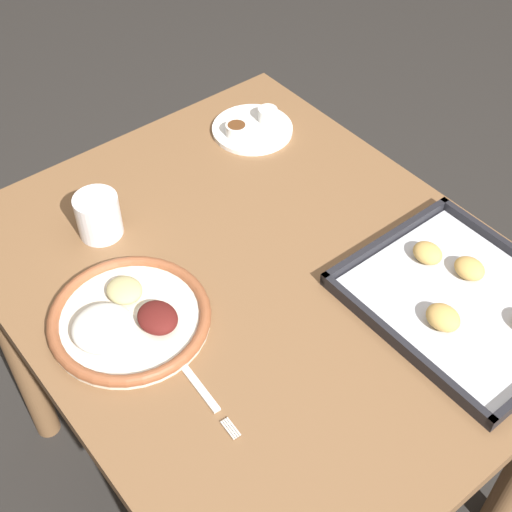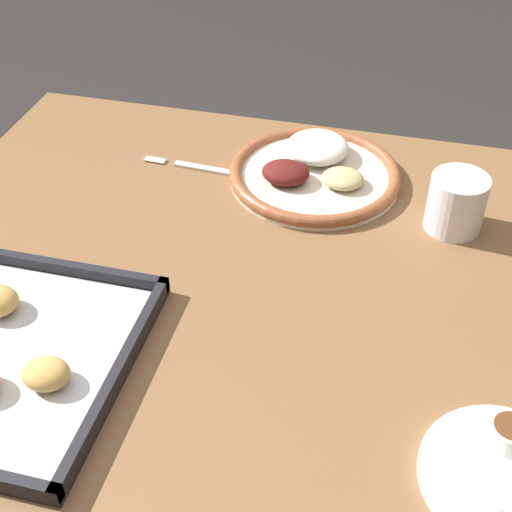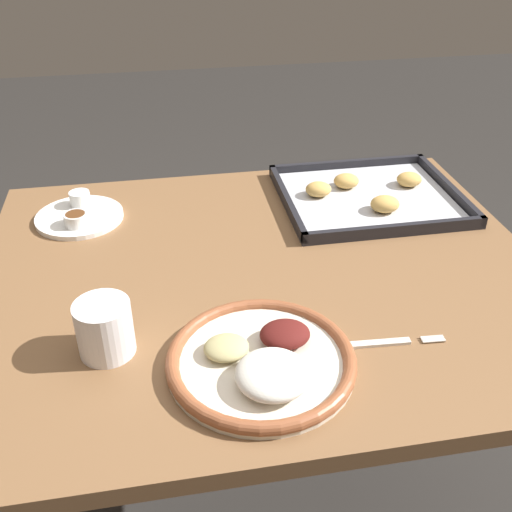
{
  "view_description": "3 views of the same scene",
  "coord_description": "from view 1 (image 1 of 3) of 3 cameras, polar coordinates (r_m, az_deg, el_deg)",
  "views": [
    {
      "loc": [
        0.65,
        -0.53,
        1.67
      ],
      "look_at": [
        -0.01,
        0.0,
        0.77
      ],
      "focal_mm": 50.0,
      "sensor_mm": 36.0,
      "label": 1
    },
    {
      "loc": [
        -0.19,
        0.69,
        1.37
      ],
      "look_at": [
        -0.01,
        0.0,
        0.77
      ],
      "focal_mm": 50.0,
      "sensor_mm": 36.0,
      "label": 2
    },
    {
      "loc": [
        -0.17,
        -0.85,
        1.33
      ],
      "look_at": [
        -0.01,
        0.0,
        0.77
      ],
      "focal_mm": 42.0,
      "sensor_mm": 36.0,
      "label": 3
    }
  ],
  "objects": [
    {
      "name": "drinking_cup",
      "position": [
        1.32,
        -12.5,
        3.16
      ],
      "size": [
        0.08,
        0.08,
        0.08
      ],
      "color": "white",
      "rests_on": "dining_table"
    },
    {
      "name": "fork",
      "position": [
        1.11,
        -4.97,
        -9.89
      ],
      "size": [
        0.21,
        0.03,
        0.0
      ],
      "rotation": [
        0.0,
        0.0,
        -0.06
      ],
      "color": "silver",
      "rests_on": "dining_table"
    },
    {
      "name": "baking_tray",
      "position": [
        1.24,
        16.29,
        -3.32
      ],
      "size": [
        0.37,
        0.32,
        0.04
      ],
      "color": "black",
      "rests_on": "dining_table"
    },
    {
      "name": "ground_plane",
      "position": [
        1.87,
        0.3,
        -16.83
      ],
      "size": [
        8.0,
        8.0,
        0.0
      ],
      "primitive_type": "plane",
      "color": "#282623"
    },
    {
      "name": "dinner_plate",
      "position": [
        1.18,
        -10.23,
        -4.93
      ],
      "size": [
        0.27,
        0.27,
        0.05
      ],
      "color": "beige",
      "rests_on": "dining_table"
    },
    {
      "name": "saucer_plate",
      "position": [
        1.55,
        -0.3,
        10.27
      ],
      "size": [
        0.17,
        0.17,
        0.04
      ],
      "color": "white",
      "rests_on": "dining_table"
    },
    {
      "name": "dining_table",
      "position": [
        1.34,
        0.4,
        -4.96
      ],
      "size": [
        0.98,
        0.81,
        0.74
      ],
      "color": "brown",
      "rests_on": "ground_plane"
    }
  ]
}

